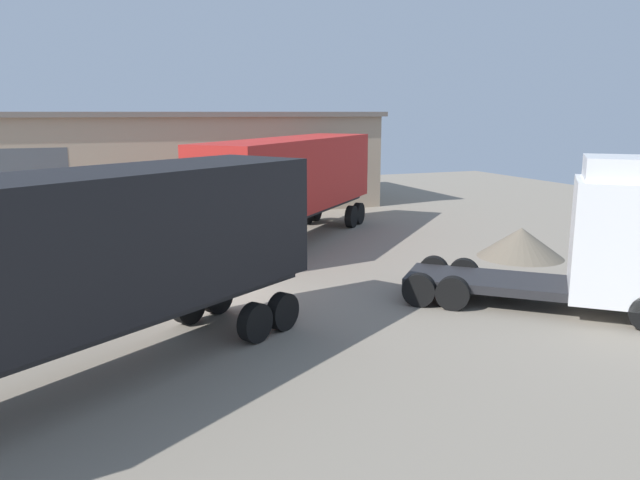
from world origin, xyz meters
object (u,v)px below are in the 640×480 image
container_trailer_teal (293,177)px  tractor_unit_white (601,241)px  container_trailer_green (71,255)px  gravel_pile (521,242)px

container_trailer_teal → tractor_unit_white: bearing=65.2°
tractor_unit_white → container_trailer_green: 12.71m
container_trailer_green → container_trailer_teal: 14.09m
tractor_unit_white → gravel_pile: tractor_unit_white is taller
tractor_unit_white → gravel_pile: 6.46m
tractor_unit_white → gravel_pile: (2.37, 5.86, -1.37)m
container_trailer_teal → gravel_pile: (6.76, -5.63, -2.10)m
container_trailer_teal → gravel_pile: size_ratio=3.27×
tractor_unit_white → container_trailer_teal: 12.32m
container_trailer_green → gravel_pile: size_ratio=3.52×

